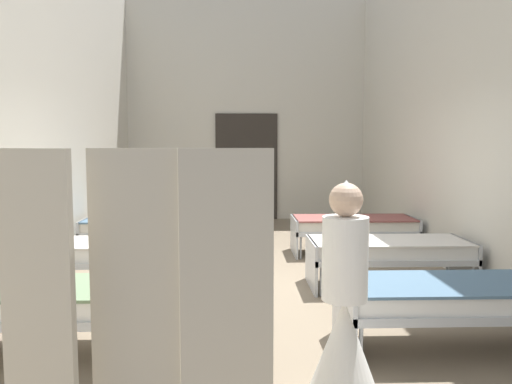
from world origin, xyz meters
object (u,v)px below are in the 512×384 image
bed_right_row_1 (389,251)px  patient_seated_primary (168,200)px  bed_left_row_1 (118,253)px  bed_left_row_2 (146,227)px  nurse_near_aisle (344,325)px  bed_right_row_2 (353,226)px  privacy_screen (134,337)px  bed_right_row_0 (455,298)px  bed_left_row_0 (64,302)px  patient_seated_secondary (146,217)px

bed_right_row_1 → patient_seated_primary: patient_seated_primary is taller
bed_left_row_1 → patient_seated_primary: 1.94m
bed_left_row_2 → nurse_near_aisle: bearing=-65.6°
bed_left_row_1 → bed_right_row_2: 3.74m
bed_right_row_1 → bed_left_row_1: bearing=180.0°
bed_left_row_1 → privacy_screen: privacy_screen is taller
bed_right_row_0 → nurse_near_aisle: bearing=-142.2°
bed_left_row_0 → bed_left_row_1: bearing=90.0°
bed_left_row_1 → patient_seated_secondary: bearing=-10.2°
bed_left_row_2 → patient_seated_secondary: 2.04m
nurse_near_aisle → bed_left_row_1: bearing=-127.6°
bed_left_row_1 → nurse_near_aisle: size_ratio=1.28×
patient_seated_primary → bed_right_row_1: bearing=-33.0°
patient_seated_secondary → bed_left_row_0: bearing=-100.8°
bed_left_row_0 → bed_right_row_1: size_ratio=1.00×
bed_right_row_0 → patient_seated_primary: 4.76m
patient_seated_primary → privacy_screen: (0.60, -5.63, -0.02)m
bed_right_row_0 → bed_right_row_1: bearing=90.0°
bed_right_row_0 → nurse_near_aisle: (-1.11, -0.86, 0.09)m
bed_left_row_0 → privacy_screen: size_ratio=1.12×
bed_right_row_2 → bed_left_row_1: bearing=-149.5°
bed_right_row_0 → privacy_screen: bearing=-140.7°
bed_left_row_1 → nurse_near_aisle: nurse_near_aisle is taller
bed_right_row_0 → bed_right_row_2: 3.80m
nurse_near_aisle → privacy_screen: bearing=-34.3°
bed_right_row_0 → privacy_screen: privacy_screen is taller
bed_left_row_0 → bed_right_row_2: bearing=49.7°
bed_right_row_2 → nurse_near_aisle: size_ratio=1.28×
bed_left_row_2 → nurse_near_aisle: nurse_near_aisle is taller
bed_right_row_2 → patient_seated_secondary: (-2.88, -1.96, 0.43)m
bed_left_row_0 → patient_seated_primary: size_ratio=2.37×
bed_left_row_2 → bed_right_row_2: bearing=0.0°
bed_left_row_2 → nurse_near_aisle: (2.12, -4.66, 0.09)m
patient_seated_secondary → bed_right_row_0: bearing=-32.6°
bed_left_row_2 → patient_seated_primary: (0.35, -0.04, 0.43)m
nurse_near_aisle → bed_left_row_2: bearing=-140.6°
patient_seated_primary → nurse_near_aisle: bearing=-69.1°
nurse_near_aisle → patient_seated_primary: (-1.77, 4.63, 0.34)m
bed_right_row_1 → bed_left_row_2: (-3.23, 1.90, 0.00)m
patient_seated_secondary → privacy_screen: (0.60, -3.70, -0.02)m
bed_right_row_2 → patient_seated_secondary: 3.51m
bed_left_row_0 → privacy_screen: bearing=-63.0°
bed_right_row_1 → bed_right_row_2: same height
bed_left_row_2 → bed_right_row_2: (3.23, 0.00, 0.00)m
bed_right_row_1 → bed_left_row_2: same height
bed_right_row_0 → privacy_screen: 2.97m
privacy_screen → bed_right_row_0: bearing=47.9°
bed_left_row_0 → privacy_screen: privacy_screen is taller
bed_left_row_0 → bed_right_row_0: (3.23, 0.00, 0.00)m
bed_left_row_1 → patient_seated_primary: bearing=79.4°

